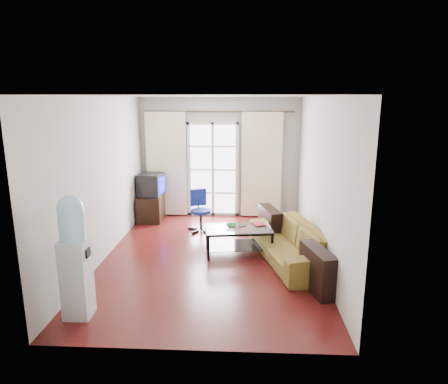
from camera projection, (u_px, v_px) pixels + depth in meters
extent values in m
plane|color=#551614|center=(211.00, 257.00, 6.86)|extent=(5.20, 5.20, 0.00)
plane|color=white|center=(209.00, 96.00, 6.24)|extent=(5.20, 5.20, 0.00)
cube|color=#BAB8B1|center=(220.00, 157.00, 9.07)|extent=(3.60, 0.02, 2.70)
cube|color=#BAB8B1|center=(188.00, 232.00, 4.02)|extent=(3.60, 0.02, 2.70)
cube|color=#BAB8B1|center=(102.00, 179.00, 6.64)|extent=(0.02, 5.20, 2.70)
cube|color=#BAB8B1|center=(321.00, 182.00, 6.46)|extent=(0.02, 5.20, 2.70)
cube|color=white|center=(213.00, 170.00, 9.11)|extent=(1.01, 0.02, 2.04)
cube|color=white|center=(213.00, 170.00, 9.09)|extent=(1.16, 0.06, 2.15)
cylinder|color=#4C3F2D|center=(219.00, 112.00, 8.74)|extent=(3.30, 0.04, 0.04)
cube|color=#FFF4CD|center=(167.00, 164.00, 9.05)|extent=(0.90, 0.07, 2.35)
cube|color=#FFF4CD|center=(262.00, 165.00, 8.95)|extent=(0.90, 0.07, 2.35)
cube|color=gray|center=(254.00, 202.00, 9.17)|extent=(0.64, 0.12, 0.64)
imported|color=brown|center=(290.00, 243.00, 6.66)|extent=(2.54, 1.88, 0.62)
cube|color=silver|center=(238.00, 228.00, 6.95)|extent=(1.22, 0.80, 0.01)
cube|color=black|center=(238.00, 245.00, 7.02)|extent=(1.15, 0.73, 0.01)
cube|color=black|center=(208.00, 248.00, 6.67)|extent=(0.04, 0.04, 0.46)
cube|color=black|center=(272.00, 246.00, 6.76)|extent=(0.04, 0.04, 0.46)
cube|color=black|center=(207.00, 236.00, 7.25)|extent=(0.04, 0.04, 0.46)
cube|color=black|center=(266.00, 234.00, 7.33)|extent=(0.04, 0.04, 0.46)
imported|color=#358A32|center=(232.00, 226.00, 6.99)|extent=(0.28, 0.28, 0.05)
imported|color=#A3141D|center=(254.00, 224.00, 7.11)|extent=(0.35, 0.37, 0.02)
cube|color=black|center=(242.00, 226.00, 7.02)|extent=(0.15, 0.09, 0.02)
cube|color=black|center=(151.00, 208.00, 8.91)|extent=(0.54, 0.79, 0.57)
cube|color=black|center=(151.00, 185.00, 8.78)|extent=(0.54, 0.58, 0.49)
cube|color=#0C19E5|center=(162.00, 185.00, 8.74)|extent=(0.06, 0.43, 0.36)
cube|color=black|center=(142.00, 184.00, 8.81)|extent=(0.18, 0.37, 0.32)
cylinder|color=black|center=(201.00, 221.00, 8.19)|extent=(0.05, 0.05, 0.43)
cylinder|color=navy|center=(201.00, 211.00, 8.14)|extent=(0.41, 0.41, 0.06)
cube|color=navy|center=(198.00, 197.00, 8.26)|extent=(0.33, 0.16, 0.35)
cube|color=silver|center=(77.00, 279.00, 4.91)|extent=(0.32, 0.32, 1.01)
cylinder|color=#99D9EC|center=(72.00, 224.00, 4.75)|extent=(0.31, 0.31, 0.40)
sphere|color=#99D9EC|center=(70.00, 208.00, 4.70)|extent=(0.31, 0.31, 0.31)
cube|color=black|center=(87.00, 253.00, 4.82)|extent=(0.04, 0.13, 0.11)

